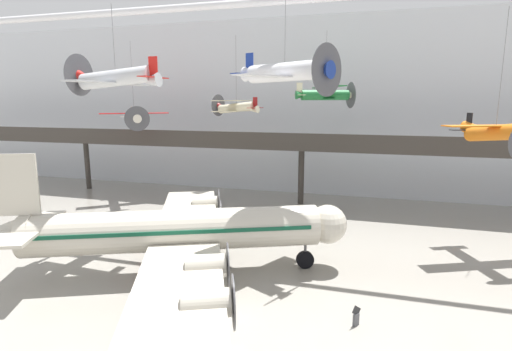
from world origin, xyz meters
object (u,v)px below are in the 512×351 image
(airliner_silver_main, at_px, (173,231))
(suspended_plane_white_twin, at_px, (284,73))
(suspended_plane_cream_biplane, at_px, (236,107))
(info_sign_pedestal, at_px, (356,318))
(suspended_plane_green_biplane, at_px, (325,95))
(suspended_plane_red_highwing, at_px, (134,117))
(suspended_plane_orange_highwing, at_px, (495,132))
(suspended_plane_silver_racer, at_px, (116,78))

(airliner_silver_main, height_order, suspended_plane_white_twin, suspended_plane_white_twin)
(suspended_plane_cream_biplane, xyz_separation_m, info_sign_pedestal, (14.48, -21.96, -11.04))
(suspended_plane_green_biplane, relative_size, suspended_plane_red_highwing, 0.75)
(airliner_silver_main, xyz_separation_m, suspended_plane_green_biplane, (8.02, 18.99, 9.58))
(suspended_plane_orange_highwing, height_order, suspended_plane_white_twin, suspended_plane_white_twin)
(suspended_plane_silver_racer, relative_size, suspended_plane_green_biplane, 1.16)
(suspended_plane_silver_racer, height_order, suspended_plane_white_twin, same)
(suspended_plane_orange_highwing, bearing_deg, airliner_silver_main, -87.02)
(suspended_plane_green_biplane, distance_m, info_sign_pedestal, 25.70)
(suspended_plane_cream_biplane, bearing_deg, suspended_plane_red_highwing, 17.04)
(suspended_plane_silver_racer, distance_m, suspended_plane_green_biplane, 21.26)
(suspended_plane_red_highwing, bearing_deg, suspended_plane_silver_racer, -9.58)
(airliner_silver_main, distance_m, suspended_plane_white_twin, 13.91)
(suspended_plane_cream_biplane, distance_m, info_sign_pedestal, 28.53)
(airliner_silver_main, xyz_separation_m, info_sign_pedestal, (12.64, -3.06, -2.80))
(airliner_silver_main, bearing_deg, suspended_plane_red_highwing, 104.75)
(suspended_plane_silver_racer, distance_m, suspended_plane_white_twin, 12.83)
(suspended_plane_silver_racer, distance_m, suspended_plane_cream_biplane, 16.55)
(suspended_plane_red_highwing, bearing_deg, suspended_plane_white_twin, 19.10)
(suspended_plane_green_biplane, xyz_separation_m, suspended_plane_white_twin, (-1.45, -13.52, 1.39))
(suspended_plane_green_biplane, height_order, info_sign_pedestal, suspended_plane_green_biplane)
(suspended_plane_orange_highwing, bearing_deg, suspended_plane_cream_biplane, -131.51)
(suspended_plane_orange_highwing, distance_m, suspended_plane_green_biplane, 16.37)
(suspended_plane_cream_biplane, bearing_deg, suspended_plane_silver_racer, 92.10)
(suspended_plane_silver_racer, xyz_separation_m, suspended_plane_cream_biplane, (4.19, 15.84, -2.38))
(suspended_plane_cream_biplane, relative_size, info_sign_pedestal, 7.02)
(suspended_plane_orange_highwing, xyz_separation_m, suspended_plane_red_highwing, (-37.14, 7.45, 0.47))
(airliner_silver_main, height_order, suspended_plane_green_biplane, suspended_plane_green_biplane)
(suspended_plane_green_biplane, bearing_deg, suspended_plane_white_twin, -121.24)
(suspended_plane_silver_racer, bearing_deg, suspended_plane_green_biplane, -130.10)
(airliner_silver_main, bearing_deg, suspended_plane_cream_biplane, 71.99)
(suspended_plane_silver_racer, relative_size, suspended_plane_red_highwing, 0.88)
(info_sign_pedestal, bearing_deg, suspended_plane_white_twin, 158.74)
(suspended_plane_cream_biplane, bearing_deg, suspended_plane_green_biplane, -162.62)
(airliner_silver_main, bearing_deg, info_sign_pedestal, -37.19)
(suspended_plane_cream_biplane, height_order, info_sign_pedestal, suspended_plane_cream_biplane)
(suspended_plane_white_twin, bearing_deg, suspended_plane_red_highwing, 175.29)
(suspended_plane_red_highwing, relative_size, info_sign_pedestal, 8.35)
(suspended_plane_red_highwing, xyz_separation_m, suspended_plane_cream_biplane, (13.08, 0.03, 1.24))
(suspended_plane_silver_racer, relative_size, info_sign_pedestal, 7.32)
(suspended_plane_white_twin, height_order, suspended_plane_red_highwing, suspended_plane_white_twin)
(airliner_silver_main, relative_size, suspended_plane_green_biplane, 3.59)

